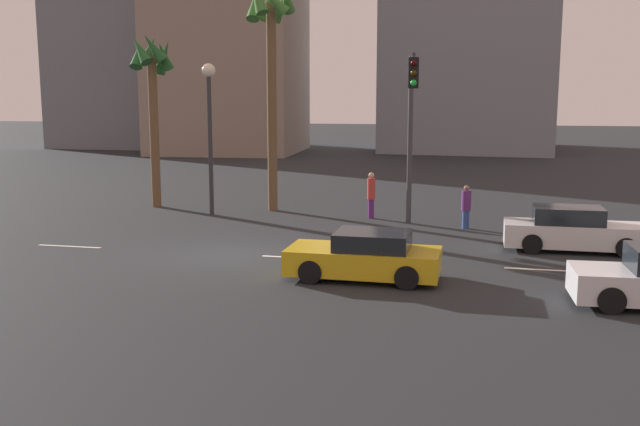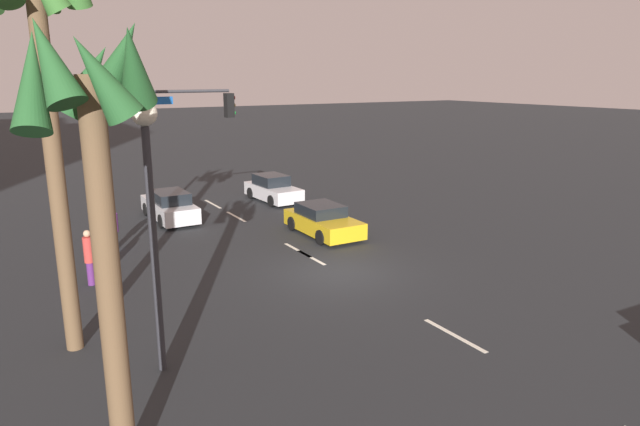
{
  "view_description": "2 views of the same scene",
  "coord_description": "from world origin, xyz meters",
  "px_view_note": "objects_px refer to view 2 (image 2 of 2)",
  "views": [
    {
      "loc": [
        7.35,
        -20.94,
        4.94
      ],
      "look_at": [
        2.77,
        -0.12,
        1.46
      ],
      "focal_mm": 40.0,
      "sensor_mm": 36.0,
      "label": 1
    },
    {
      "loc": [
        -15.76,
        10.16,
        6.77
      ],
      "look_at": [
        2.47,
        -0.74,
        1.56
      ],
      "focal_mm": 31.18,
      "sensor_mm": 36.0,
      "label": 2
    }
  ],
  "objects_px": {
    "car_0": "(323,221)",
    "palm_tree_0": "(41,52)",
    "car_2": "(170,206)",
    "pedestrian_1": "(89,256)",
    "traffic_signal": "(148,143)",
    "car_1": "(273,189)",
    "pedestrian_0": "(114,228)",
    "palm_tree_1": "(94,145)",
    "streetlamp": "(150,188)"
  },
  "relations": [
    {
      "from": "car_0",
      "to": "palm_tree_0",
      "type": "bearing_deg",
      "value": 117.99
    },
    {
      "from": "car_2",
      "to": "pedestrian_1",
      "type": "distance_m",
      "value": 8.76
    },
    {
      "from": "car_0",
      "to": "traffic_signal",
      "type": "bearing_deg",
      "value": 85.88
    },
    {
      "from": "pedestrian_1",
      "to": "car_2",
      "type": "bearing_deg",
      "value": -33.13
    },
    {
      "from": "car_1",
      "to": "palm_tree_0",
      "type": "relative_size",
      "value": 0.41
    },
    {
      "from": "pedestrian_0",
      "to": "car_0",
      "type": "bearing_deg",
      "value": -107.12
    },
    {
      "from": "car_2",
      "to": "palm_tree_1",
      "type": "height_order",
      "value": "palm_tree_1"
    },
    {
      "from": "car_1",
      "to": "palm_tree_0",
      "type": "height_order",
      "value": "palm_tree_0"
    },
    {
      "from": "car_2",
      "to": "palm_tree_1",
      "type": "relative_size",
      "value": 0.58
    },
    {
      "from": "car_0",
      "to": "traffic_signal",
      "type": "height_order",
      "value": "traffic_signal"
    },
    {
      "from": "pedestrian_1",
      "to": "palm_tree_1",
      "type": "height_order",
      "value": "palm_tree_1"
    },
    {
      "from": "car_0",
      "to": "car_1",
      "type": "relative_size",
      "value": 1.02
    },
    {
      "from": "streetlamp",
      "to": "car_0",
      "type": "bearing_deg",
      "value": -49.26
    },
    {
      "from": "pedestrian_1",
      "to": "palm_tree_1",
      "type": "distance_m",
      "value": 11.1
    },
    {
      "from": "car_1",
      "to": "pedestrian_0",
      "type": "height_order",
      "value": "pedestrian_0"
    },
    {
      "from": "traffic_signal",
      "to": "pedestrian_0",
      "type": "height_order",
      "value": "traffic_signal"
    },
    {
      "from": "car_0",
      "to": "streetlamp",
      "type": "xyz_separation_m",
      "value": [
        -8.03,
        9.32,
        3.78
      ]
    },
    {
      "from": "streetlamp",
      "to": "palm_tree_1",
      "type": "distance_m",
      "value": 3.84
    },
    {
      "from": "traffic_signal",
      "to": "palm_tree_0",
      "type": "xyz_separation_m",
      "value": [
        -6.35,
        3.76,
        2.9
      ]
    },
    {
      "from": "traffic_signal",
      "to": "pedestrian_0",
      "type": "bearing_deg",
      "value": 28.32
    },
    {
      "from": "traffic_signal",
      "to": "palm_tree_1",
      "type": "height_order",
      "value": "palm_tree_1"
    },
    {
      "from": "streetlamp",
      "to": "palm_tree_0",
      "type": "distance_m",
      "value": 4.02
    },
    {
      "from": "pedestrian_1",
      "to": "traffic_signal",
      "type": "bearing_deg",
      "value": -55.41
    },
    {
      "from": "car_0",
      "to": "car_2",
      "type": "height_order",
      "value": "car_2"
    },
    {
      "from": "car_1",
      "to": "car_2",
      "type": "distance_m",
      "value": 6.31
    },
    {
      "from": "traffic_signal",
      "to": "palm_tree_1",
      "type": "xyz_separation_m",
      "value": [
        -11.78,
        3.66,
        1.34
      ]
    },
    {
      "from": "streetlamp",
      "to": "pedestrian_0",
      "type": "height_order",
      "value": "streetlamp"
    },
    {
      "from": "car_0",
      "to": "traffic_signal",
      "type": "relative_size",
      "value": 0.64
    },
    {
      "from": "pedestrian_0",
      "to": "pedestrian_1",
      "type": "height_order",
      "value": "pedestrian_1"
    },
    {
      "from": "car_1",
      "to": "pedestrian_0",
      "type": "bearing_deg",
      "value": 116.64
    },
    {
      "from": "car_1",
      "to": "car_2",
      "type": "bearing_deg",
      "value": 101.46
    },
    {
      "from": "streetlamp",
      "to": "traffic_signal",
      "type": "bearing_deg",
      "value": -13.84
    },
    {
      "from": "car_0",
      "to": "streetlamp",
      "type": "height_order",
      "value": "streetlamp"
    },
    {
      "from": "streetlamp",
      "to": "pedestrian_1",
      "type": "height_order",
      "value": "streetlamp"
    },
    {
      "from": "car_1",
      "to": "traffic_signal",
      "type": "relative_size",
      "value": 0.63
    },
    {
      "from": "traffic_signal",
      "to": "streetlamp",
      "type": "xyz_separation_m",
      "value": [
        -8.55,
        2.11,
        -0.03
      ]
    },
    {
      "from": "car_1",
      "to": "car_2",
      "type": "xyz_separation_m",
      "value": [
        -1.25,
        6.18,
        -0.0
      ]
    },
    {
      "from": "pedestrian_0",
      "to": "pedestrian_1",
      "type": "distance_m",
      "value": 4.14
    },
    {
      "from": "palm_tree_0",
      "to": "pedestrian_1",
      "type": "bearing_deg",
      "value": -14.1
    },
    {
      "from": "streetlamp",
      "to": "pedestrian_1",
      "type": "distance_m",
      "value": 7.56
    },
    {
      "from": "traffic_signal",
      "to": "car_2",
      "type": "bearing_deg",
      "value": -21.42
    },
    {
      "from": "traffic_signal",
      "to": "palm_tree_1",
      "type": "relative_size",
      "value": 0.84
    },
    {
      "from": "car_0",
      "to": "car_2",
      "type": "xyz_separation_m",
      "value": [
        6.05,
        5.04,
        0.04
      ]
    },
    {
      "from": "car_1",
      "to": "streetlamp",
      "type": "xyz_separation_m",
      "value": [
        -15.33,
        10.45,
        3.74
      ]
    },
    {
      "from": "car_2",
      "to": "traffic_signal",
      "type": "xyz_separation_m",
      "value": [
        -5.53,
        2.17,
        3.77
      ]
    },
    {
      "from": "car_0",
      "to": "pedestrian_1",
      "type": "relative_size",
      "value": 2.21
    },
    {
      "from": "pedestrian_0",
      "to": "palm_tree_0",
      "type": "xyz_separation_m",
      "value": [
        -8.39,
        2.66,
        6.47
      ]
    },
    {
      "from": "car_0",
      "to": "pedestrian_1",
      "type": "height_order",
      "value": "pedestrian_1"
    },
    {
      "from": "streetlamp",
      "to": "pedestrian_0",
      "type": "relative_size",
      "value": 3.81
    },
    {
      "from": "traffic_signal",
      "to": "car_1",
      "type": "bearing_deg",
      "value": -50.92
    }
  ]
}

